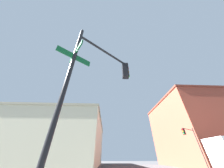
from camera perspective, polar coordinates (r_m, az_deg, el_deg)
traffic_signal_near at (r=3.87m, az=-5.66°, el=5.41°), size 2.58×1.98×5.89m
traffic_signal_far at (r=20.24m, az=37.18°, el=-22.47°), size 2.89×1.73×5.47m
building_brick at (r=38.24m, az=44.77°, el=-17.39°), size 25.51×18.07×14.32m
building_stucco at (r=32.33m, az=-24.37°, el=-26.77°), size 18.07×25.51×9.63m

